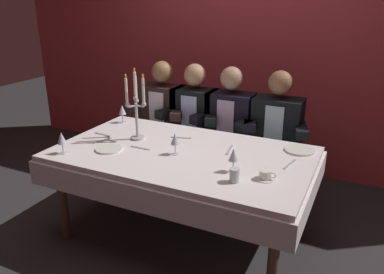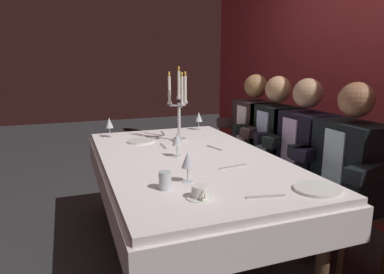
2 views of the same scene
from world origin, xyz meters
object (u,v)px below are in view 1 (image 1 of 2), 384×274
Objects in this scene: seated_diner_2 at (230,120)px; dinner_plate_1 at (300,150)px; wine_glass_1 at (233,155)px; wine_glass_3 at (175,139)px; candelabra at (136,108)px; coffee_cup_0 at (265,175)px; dining_table at (182,166)px; dinner_plate_0 at (109,149)px; seated_diner_1 at (195,115)px; seated_diner_0 at (164,111)px; wine_glass_0 at (122,110)px; seated_diner_3 at (277,127)px; wine_glass_2 at (62,139)px; water_tumbler_0 at (234,175)px.

dinner_plate_1 is at bearing -33.97° from seated_diner_2.
wine_glass_1 is 0.49m from wine_glass_3.
candelabra is at bearing 164.65° from wine_glass_1.
coffee_cup_0 is (1.13, -0.27, -0.23)m from candelabra.
dining_table is 0.54m from wine_glass_1.
dinner_plate_0 is 1.12m from seated_diner_1.
dining_table is at bearing -93.66° from seated_diner_2.
candelabra is 0.47× the size of seated_diner_0.
wine_glass_0 is at bearing 116.14° from dinner_plate_0.
wine_glass_0 is (-0.36, 0.30, -0.14)m from candelabra.
wine_glass_1 is at bearing -15.35° from candelabra.
wine_glass_3 is 1.10m from seated_diner_3.
water_tumbler_0 is (1.29, 0.11, -0.07)m from wine_glass_2.
seated_diner_2 reaches higher than wine_glass_0.
wine_glass_0 is at bearing -134.98° from seated_diner_1.
dinner_plate_1 is 0.18× the size of seated_diner_0.
seated_diner_3 reaches higher than coffee_cup_0.
seated_diner_1 is (0.47, 1.30, -0.12)m from wine_glass_2.
dinner_plate_0 is 1.24m from seated_diner_2.
coffee_cup_0 is 1.09m from seated_diner_3.
seated_diner_1 is at bearing 106.71° from wine_glass_3.
seated_diner_1 is at bearing 124.82° from water_tumbler_0.
seated_diner_2 is at bearing 57.43° from wine_glass_2.
wine_glass_3 is at bearing -19.66° from candelabra.
water_tumbler_0 is (0.97, -0.39, -0.21)m from candelabra.
dining_table is 0.63m from water_tumbler_0.
dining_table is 0.95m from seated_diner_1.
seated_diner_0 is (-1.46, 0.50, -0.01)m from dinner_plate_1.
dinner_plate_1 is 0.18× the size of seated_diner_3.
wine_glass_1 is at bearing -19.89° from dining_table.
seated_diner_1 is (0.14, 0.80, -0.26)m from candelabra.
coffee_cup_0 is (0.69, -0.19, 0.15)m from dining_table.
coffee_cup_0 is 1.24m from seated_diner_2.
dining_table is at bearing 22.49° from dinner_plate_0.
seated_diner_2 is at bearing 86.34° from dining_table.
wine_glass_2 is 1.82m from seated_diner_3.
wine_glass_1 is at bearing 2.69° from dinner_plate_0.
candelabra is (-0.45, 0.08, 0.38)m from dining_table.
dining_table is 0.91m from wine_glass_2.
seated_diner_2 is (0.72, 0.00, 0.00)m from seated_diner_0.
wine_glass_2 is at bearing -155.32° from wine_glass_3.
coffee_cup_0 is 0.11× the size of seated_diner_2.
wine_glass_1 reaches higher than dining_table.
seated_diner_1 is at bearing 79.47° from dinner_plate_0.
candelabra reaches higher than dining_table.
wine_glass_1 is at bearing -11.38° from wine_glass_3.
coffee_cup_0 is 0.11× the size of seated_diner_0.
candelabra is 4.39× the size of coffee_cup_0.
candelabra is 3.53× the size of wine_glass_2.
seated_diner_3 reaches higher than wine_glass_0.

